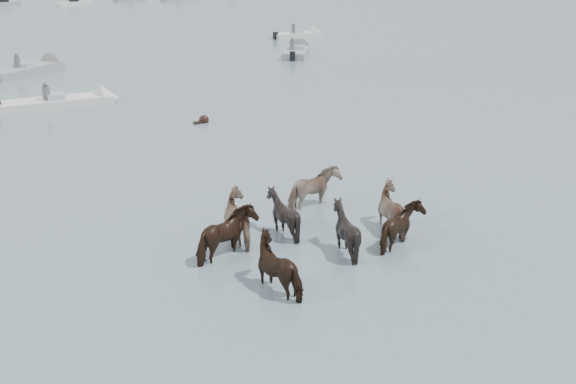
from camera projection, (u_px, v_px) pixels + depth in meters
ground at (342, 231)px, 17.37m from camera, size 400.00×400.00×0.00m
pony_herd at (310, 225)px, 16.51m from camera, size 6.14×4.46×1.47m
swimming_pony at (203, 120)px, 28.29m from camera, size 0.72×0.44×0.44m
motorboat_b at (73, 102)px, 31.21m from camera, size 5.90×2.75×1.92m
motorboat_c at (35, 69)px, 40.04m from camera, size 5.82×4.01×1.92m
motorboat_d at (297, 51)px, 47.04m from camera, size 4.90×4.73×1.92m
motorboat_e at (304, 35)px, 56.06m from camera, size 5.02×2.35×1.92m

